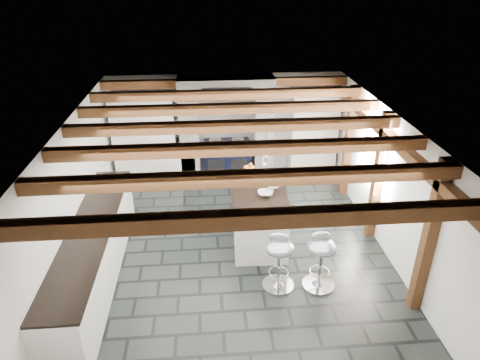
{
  "coord_description": "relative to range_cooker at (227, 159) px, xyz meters",
  "views": [
    {
      "loc": [
        -0.44,
        -6.02,
        4.38
      ],
      "look_at": [
        0.1,
        0.4,
        1.1
      ],
      "focal_mm": 32.0,
      "sensor_mm": 36.0,
      "label": 1
    }
  ],
  "objects": [
    {
      "name": "ground",
      "position": [
        0.0,
        -2.68,
        -0.47
      ],
      "size": [
        6.0,
        6.0,
        0.0
      ],
      "primitive_type": "plane",
      "color": "black",
      "rests_on": "ground"
    },
    {
      "name": "room_shell",
      "position": [
        -0.61,
        -1.26,
        0.6
      ],
      "size": [
        6.0,
        6.03,
        6.0
      ],
      "color": "white",
      "rests_on": "ground"
    },
    {
      "name": "range_cooker",
      "position": [
        0.0,
        0.0,
        0.0
      ],
      "size": [
        1.0,
        0.63,
        0.99
      ],
      "color": "black",
      "rests_on": "ground"
    },
    {
      "name": "kitchen_island",
      "position": [
        0.42,
        -2.35,
        -0.01
      ],
      "size": [
        1.02,
        1.84,
        1.19
      ],
      "rotation": [
        0.0,
        0.0,
        -0.05
      ],
      "color": "white",
      "rests_on": "ground"
    },
    {
      "name": "bar_stool_near",
      "position": [
        1.17,
        -3.74,
        0.1
      ],
      "size": [
        0.49,
        0.49,
        0.91
      ],
      "rotation": [
        0.0,
        0.0,
        -0.02
      ],
      "color": "silver",
      "rests_on": "ground"
    },
    {
      "name": "bar_stool_far",
      "position": [
        0.56,
        -3.69,
        0.09
      ],
      "size": [
        0.53,
        0.53,
        0.89
      ],
      "rotation": [
        0.0,
        0.0,
        -0.26
      ],
      "color": "silver",
      "rests_on": "ground"
    }
  ]
}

